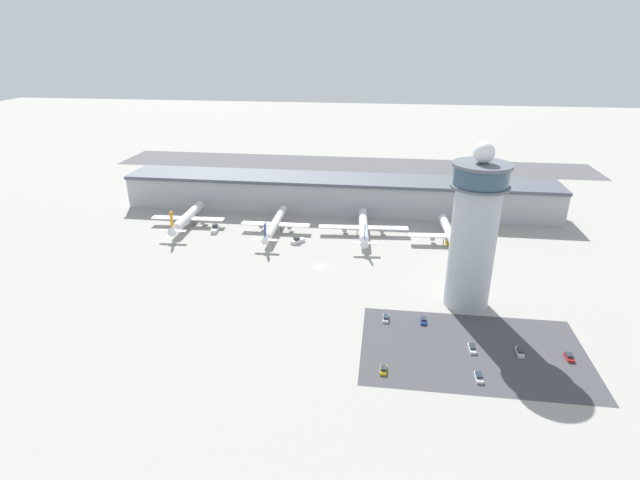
% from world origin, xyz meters
% --- Properties ---
extents(ground_plane, '(1000.00, 1000.00, 0.00)m').
position_xyz_m(ground_plane, '(0.00, 0.00, 0.00)').
color(ground_plane, '#9E9B93').
extents(terminal_building, '(218.05, 25.00, 16.92)m').
position_xyz_m(terminal_building, '(0.00, 70.00, 8.56)').
color(terminal_building, '#B2B2B7').
rests_on(terminal_building, ground).
extents(runway_strip, '(327.07, 44.00, 0.01)m').
position_xyz_m(runway_strip, '(0.00, 167.98, 0.00)').
color(runway_strip, '#515154').
rests_on(runway_strip, ground).
extents(control_tower, '(18.12, 18.12, 54.83)m').
position_xyz_m(control_tower, '(52.47, -21.73, 25.98)').
color(control_tower, '#ADB2BC').
rests_on(control_tower, ground).
extents(parking_lot_surface, '(64.00, 40.00, 0.01)m').
position_xyz_m(parking_lot_surface, '(51.14, -49.23, 0.00)').
color(parking_lot_surface, '#424247').
rests_on(parking_lot_surface, ground).
extents(airplane_gate_alpha, '(34.91, 37.91, 13.38)m').
position_xyz_m(airplane_gate_alpha, '(-68.16, 36.34, 4.14)').
color(airplane_gate_alpha, white).
rests_on(airplane_gate_alpha, ground).
extents(airplane_gate_bravo, '(31.59, 41.78, 11.93)m').
position_xyz_m(airplane_gate_bravo, '(-25.26, 33.78, 4.16)').
color(airplane_gate_bravo, white).
rests_on(airplane_gate_bravo, ground).
extents(airplane_gate_charlie, '(40.55, 41.24, 12.38)m').
position_xyz_m(airplane_gate_charlie, '(14.97, 35.54, 4.02)').
color(airplane_gate_charlie, white).
rests_on(airplane_gate_charlie, ground).
extents(airplane_gate_delta, '(35.48, 45.61, 12.33)m').
position_xyz_m(airplane_gate_delta, '(52.59, 29.26, 4.40)').
color(airplane_gate_delta, silver).
rests_on(airplane_gate_delta, ground).
extents(service_truck_catering, '(6.90, 3.49, 2.73)m').
position_xyz_m(service_truck_catering, '(54.15, 30.07, 0.95)').
color(service_truck_catering, black).
rests_on(service_truck_catering, ground).
extents(service_truck_fuel, '(3.26, 7.35, 3.19)m').
position_xyz_m(service_truck_fuel, '(-53.12, 31.48, 1.11)').
color(service_truck_fuel, black).
rests_on(service_truck_fuel, ground).
extents(service_truck_baggage, '(6.15, 6.46, 2.76)m').
position_xyz_m(service_truck_baggage, '(-12.94, 23.05, 0.96)').
color(service_truck_baggage, black).
rests_on(service_truck_baggage, ground).
extents(car_blue_compact, '(1.86, 4.75, 1.46)m').
position_xyz_m(car_blue_compact, '(50.92, -48.96, 0.57)').
color(car_blue_compact, black).
rests_on(car_blue_compact, ground).
extents(car_black_suv, '(1.85, 4.07, 1.54)m').
position_xyz_m(car_black_suv, '(25.72, -62.35, 0.60)').
color(car_black_suv, black).
rests_on(car_black_suv, ground).
extents(car_navy_sedan, '(1.81, 4.70, 1.57)m').
position_xyz_m(car_navy_sedan, '(64.14, -49.01, 0.61)').
color(car_navy_sedan, black).
rests_on(car_navy_sedan, ground).
extents(car_grey_coupe, '(1.94, 4.67, 1.49)m').
position_xyz_m(car_grey_coupe, '(26.06, -35.68, 0.58)').
color(car_grey_coupe, black).
rests_on(car_grey_coupe, ground).
extents(car_maroon_suv, '(1.81, 4.27, 1.48)m').
position_xyz_m(car_maroon_suv, '(37.82, -35.52, 0.57)').
color(car_maroon_suv, black).
rests_on(car_maroon_suv, ground).
extents(car_white_wagon, '(1.98, 4.43, 1.55)m').
position_xyz_m(car_white_wagon, '(50.74, -62.21, 0.60)').
color(car_white_wagon, black).
rests_on(car_white_wagon, ground).
extents(car_yellow_taxi, '(1.93, 4.11, 1.47)m').
position_xyz_m(car_yellow_taxi, '(77.31, -49.61, 0.57)').
color(car_yellow_taxi, black).
rests_on(car_yellow_taxi, ground).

